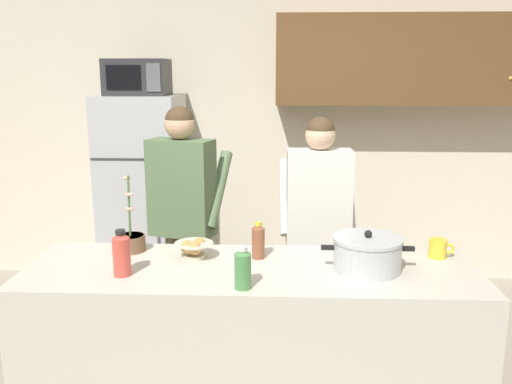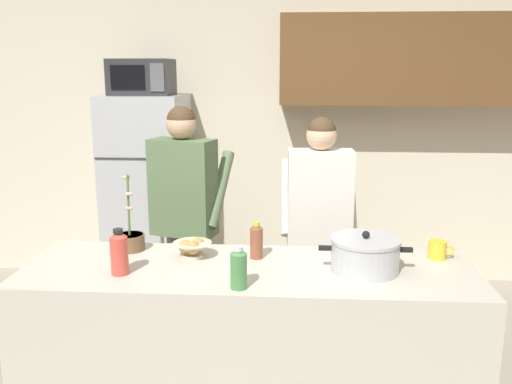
% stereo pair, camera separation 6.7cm
% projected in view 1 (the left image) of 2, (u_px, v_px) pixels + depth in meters
% --- Properties ---
extents(back_wall_unit, '(6.00, 0.48, 2.60)m').
position_uv_depth(back_wall_unit, '(295.00, 118.00, 4.68)').
color(back_wall_unit, beige).
rests_on(back_wall_unit, ground).
extents(kitchen_island, '(2.19, 0.68, 0.92)m').
position_uv_depth(kitchen_island, '(251.00, 354.00, 2.72)').
color(kitchen_island, beige).
rests_on(kitchen_island, ground).
extents(refrigerator, '(0.64, 0.68, 1.66)m').
position_uv_depth(refrigerator, '(144.00, 196.00, 4.48)').
color(refrigerator, '#B7BABF').
rests_on(refrigerator, ground).
extents(microwave, '(0.48, 0.37, 0.28)m').
position_uv_depth(microwave, '(138.00, 77.00, 4.24)').
color(microwave, '#2D2D30').
rests_on(microwave, refrigerator).
extents(person_near_pot, '(0.58, 0.52, 1.63)m').
position_uv_depth(person_near_pot, '(183.00, 201.00, 3.51)').
color(person_near_pot, '#726656').
rests_on(person_near_pot, ground).
extents(person_by_sink, '(0.49, 0.42, 1.58)m').
position_uv_depth(person_by_sink, '(318.00, 212.00, 3.40)').
color(person_by_sink, '#33384C').
rests_on(person_by_sink, ground).
extents(cooking_pot, '(0.44, 0.33, 0.20)m').
position_uv_depth(cooking_pot, '(367.00, 254.00, 2.57)').
color(cooking_pot, silver).
rests_on(cooking_pot, kitchen_island).
extents(coffee_mug, '(0.13, 0.09, 0.10)m').
position_uv_depth(coffee_mug, '(438.00, 248.00, 2.74)').
color(coffee_mug, yellow).
rests_on(coffee_mug, kitchen_island).
extents(bread_bowl, '(0.20, 0.20, 0.10)m').
position_uv_depth(bread_bowl, '(194.00, 249.00, 2.73)').
color(bread_bowl, beige).
rests_on(bread_bowl, kitchen_island).
extents(bottle_near_edge, '(0.07, 0.07, 0.19)m').
position_uv_depth(bottle_near_edge, '(258.00, 241.00, 2.73)').
color(bottle_near_edge, brown).
rests_on(bottle_near_edge, kitchen_island).
extents(bottle_mid_counter, '(0.07, 0.07, 0.19)m').
position_uv_depth(bottle_mid_counter, '(243.00, 268.00, 2.35)').
color(bottle_mid_counter, '#4C8C4C').
rests_on(bottle_mid_counter, kitchen_island).
extents(bottle_far_corner, '(0.08, 0.08, 0.22)m').
position_uv_depth(bottle_far_corner, '(122.00, 253.00, 2.50)').
color(bottle_far_corner, '#D84C3F').
rests_on(bottle_far_corner, kitchen_island).
extents(potted_orchid, '(0.15, 0.15, 0.40)m').
position_uv_depth(potted_orchid, '(131.00, 240.00, 2.84)').
color(potted_orchid, brown).
rests_on(potted_orchid, kitchen_island).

